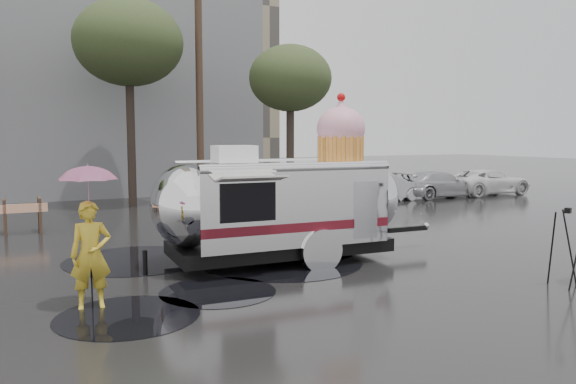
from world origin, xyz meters
TOP-DOWN VIEW (x-y plane):
  - ground at (0.00, 0.00)m, footprint 120.00×120.00m
  - puddles at (1.11, 2.17)m, footprint 11.58×10.58m
  - grey_building at (-4.00, 24.00)m, footprint 22.00×12.00m
  - utility_pole at (2.50, 14.00)m, footprint 1.60×0.28m
  - tree_mid at (0.00, 15.00)m, footprint 4.20×4.20m
  - tree_right at (6.00, 13.00)m, footprint 3.36×3.36m
  - parked_cars at (11.78, 12.00)m, footprint 13.20×1.90m
  - airstream_trailer at (1.08, 3.47)m, footprint 7.06×2.75m
  - person_left at (-3.21, 1.69)m, footprint 0.65×0.46m
  - umbrella_pink at (-3.21, 1.69)m, footprint 1.13×1.13m
  - tripod at (4.74, -0.80)m, footprint 0.60×0.56m

SIDE VIEW (x-z plane):
  - ground at x=0.00m, z-range 0.00..0.00m
  - puddles at x=1.11m, z-range 0.00..0.01m
  - parked_cars at x=11.78m, z-range -0.03..1.47m
  - tripod at x=4.74m, z-range 0.13..1.59m
  - person_left at x=-3.21m, z-range 0.00..1.73m
  - airstream_trailer at x=1.08m, z-range -0.57..3.23m
  - umbrella_pink at x=-3.21m, z-range 0.77..3.09m
  - utility_pole at x=2.50m, z-range 0.12..9.12m
  - tree_right at x=6.00m, z-range 1.85..8.27m
  - tree_mid at x=0.00m, z-range 2.33..10.35m
  - grey_building at x=-4.00m, z-range 0.00..13.00m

